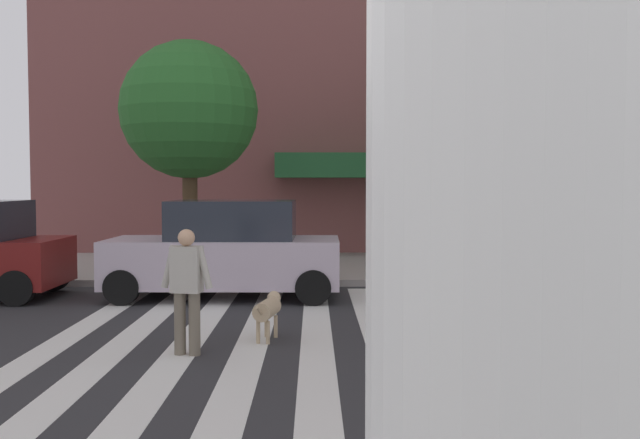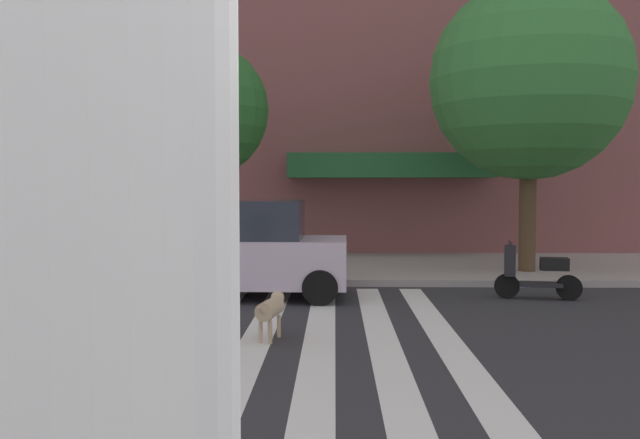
# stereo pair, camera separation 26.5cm
# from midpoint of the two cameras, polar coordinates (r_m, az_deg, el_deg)

# --- Properties ---
(ground_plane) EXTENTS (160.00, 160.00, 0.00)m
(ground_plane) POSITION_cam_midpoint_polar(r_m,az_deg,el_deg) (8.19, -0.62, -12.83)
(ground_plane) COLOR #2B2B2D
(sidewalk_far) EXTENTS (80.00, 6.00, 0.15)m
(sidewalk_far) POSITION_cam_midpoint_polar(r_m,az_deg,el_deg) (18.14, -0.58, -3.88)
(sidewalk_far) COLOR #9D958F
(sidewalk_far) RESTS_ON ground_plane
(crosswalk_stripes) EXTENTS (5.85, 13.65, 0.01)m
(crosswalk_stripes) POSITION_cam_midpoint_polar(r_m,az_deg,el_deg) (8.25, -7.57, -12.71)
(crosswalk_stripes) COLOR silver
(crosswalk_stripes) RESTS_ON ground_plane
(parked_car_behind_first) EXTENTS (4.49, 2.01, 1.90)m
(parked_car_behind_first) POSITION_cam_midpoint_polar(r_m,az_deg,el_deg) (13.77, -8.18, -2.57)
(parked_car_behind_first) COLOR #C0AFC0
(parked_car_behind_first) RESTS_ON ground_plane
(parked_scooter) EXTENTS (1.63, 0.59, 1.11)m
(parked_scooter) POSITION_cam_midpoint_polar(r_m,az_deg,el_deg) (14.16, 16.07, -4.27)
(parked_scooter) COLOR black
(parked_scooter) RESTS_ON ground_plane
(street_tree_nearest) EXTENTS (3.26, 3.26, 5.45)m
(street_tree_nearest) POSITION_cam_midpoint_polar(r_m,az_deg,el_deg) (17.04, -11.04, 8.67)
(street_tree_nearest) COLOR #4C3823
(street_tree_nearest) RESTS_ON sidewalk_far
(street_tree_middle) EXTENTS (4.70, 4.70, 6.85)m
(street_tree_middle) POSITION_cam_midpoint_polar(r_m,az_deg,el_deg) (17.49, 15.34, 10.77)
(street_tree_middle) COLOR #4C3823
(street_tree_middle) RESTS_ON sidewalk_far
(pedestrian_dog_walker) EXTENTS (0.71, 0.31, 1.64)m
(pedestrian_dog_walker) POSITION_cam_midpoint_polar(r_m,az_deg,el_deg) (9.27, -11.60, -5.18)
(pedestrian_dog_walker) COLOR #6B6051
(pedestrian_dog_walker) RESTS_ON ground_plane
(dog_on_leash) EXTENTS (0.38, 1.02, 0.65)m
(dog_on_leash) POSITION_cam_midpoint_polar(r_m,az_deg,el_deg) (10.07, -5.01, -7.26)
(dog_on_leash) COLOR tan
(dog_on_leash) RESTS_ON ground_plane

